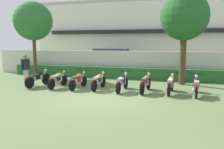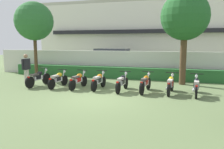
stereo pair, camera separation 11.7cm
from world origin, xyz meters
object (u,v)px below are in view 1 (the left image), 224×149
object	(u,v)px
motorcycle_in_row_7	(196,86)
inspector_person	(26,66)
motorcycle_in_row_0	(38,78)
motorcycle_in_row_5	(145,83)
motorcycle_in_row_6	(171,84)
motorcycle_in_row_4	(122,82)
motorcycle_in_row_2	(78,80)
tree_far_side	(184,17)
motorcycle_in_row_1	(58,79)
tree_near_inspector	(33,21)
parked_car	(113,60)
motorcycle_in_row_3	(99,81)

from	to	relation	value
motorcycle_in_row_7	inspector_person	distance (m)	9.17
motorcycle_in_row_0	inspector_person	xyz separation A→B (m)	(-0.92, 0.23, 0.59)
motorcycle_in_row_5	inspector_person	distance (m)	6.85
motorcycle_in_row_5	motorcycle_in_row_6	bearing A→B (deg)	-82.67
motorcycle_in_row_4	motorcycle_in_row_7	bearing A→B (deg)	-86.26
motorcycle_in_row_2	inspector_person	size ratio (longest dim) A/B	1.03
tree_far_side	motorcycle_in_row_2	size ratio (longest dim) A/B	2.89
motorcycle_in_row_0	motorcycle_in_row_6	distance (m)	7.10
motorcycle_in_row_1	tree_near_inspector	bearing A→B (deg)	51.97
tree_near_inspector	tree_far_side	world-z (taller)	tree_near_inspector
motorcycle_in_row_2	inspector_person	world-z (taller)	inspector_person
motorcycle_in_row_4	motorcycle_in_row_7	distance (m)	3.47
tree_far_side	motorcycle_in_row_1	distance (m)	7.78
motorcycle_in_row_1	motorcycle_in_row_5	world-z (taller)	motorcycle_in_row_5
motorcycle_in_row_0	motorcycle_in_row_1	bearing A→B (deg)	-84.65
tree_far_side	motorcycle_in_row_5	distance (m)	4.64
motorcycle_in_row_5	parked_car	bearing A→B (deg)	32.70
motorcycle_in_row_6	motorcycle_in_row_7	size ratio (longest dim) A/B	0.96
motorcycle_in_row_2	motorcycle_in_row_0	bearing A→B (deg)	96.31
motorcycle_in_row_0	motorcycle_in_row_2	xyz separation A→B (m)	(2.39, 0.05, -0.02)
motorcycle_in_row_0	motorcycle_in_row_3	size ratio (longest dim) A/B	1.09
motorcycle_in_row_3	tree_far_side	bearing A→B (deg)	-54.42
motorcycle_in_row_2	motorcycle_in_row_1	bearing A→B (deg)	98.05
tree_near_inspector	motorcycle_in_row_1	world-z (taller)	tree_near_inspector
motorcycle_in_row_2	motorcycle_in_row_7	bearing A→B (deg)	-84.11
parked_car	motorcycle_in_row_4	world-z (taller)	parked_car
motorcycle_in_row_6	inspector_person	size ratio (longest dim) A/B	1.06
motorcycle_in_row_4	motorcycle_in_row_5	bearing A→B (deg)	-84.30
motorcycle_in_row_6	motorcycle_in_row_4	bearing A→B (deg)	97.11
motorcycle_in_row_1	motorcycle_in_row_7	distance (m)	6.99
tree_near_inspector	motorcycle_in_row_5	world-z (taller)	tree_near_inspector
tree_near_inspector	motorcycle_in_row_4	xyz separation A→B (m)	(7.12, -3.12, -3.41)
motorcycle_in_row_1	motorcycle_in_row_6	distance (m)	5.86
tree_near_inspector	motorcycle_in_row_0	bearing A→B (deg)	-53.64
motorcycle_in_row_1	inspector_person	xyz separation A→B (m)	(-2.15, 0.23, 0.61)
parked_car	motorcycle_in_row_7	world-z (taller)	parked_car
tree_far_side	motorcycle_in_row_1	size ratio (longest dim) A/B	2.90
parked_car	tree_far_side	xyz separation A→B (m)	(5.54, -4.92, 2.87)
motorcycle_in_row_2	motorcycle_in_row_3	world-z (taller)	motorcycle_in_row_3
motorcycle_in_row_4	inspector_person	size ratio (longest dim) A/B	1.10
motorcycle_in_row_3	motorcycle_in_row_4	world-z (taller)	motorcycle_in_row_4
parked_car	motorcycle_in_row_6	xyz separation A→B (m)	(4.99, -7.58, -0.49)
inspector_person	motorcycle_in_row_0	bearing A→B (deg)	-13.79
parked_car	tree_far_side	size ratio (longest dim) A/B	0.88
tree_near_inspector	motorcycle_in_row_6	size ratio (longest dim) A/B	2.81
motorcycle_in_row_0	motorcycle_in_row_4	bearing A→B (deg)	-83.40
motorcycle_in_row_0	motorcycle_in_row_3	distance (m)	3.50
motorcycle_in_row_0	motorcycle_in_row_3	world-z (taller)	motorcycle_in_row_0
motorcycle_in_row_2	motorcycle_in_row_4	xyz separation A→B (m)	(2.37, 0.02, 0.00)
motorcycle_in_row_5	motorcycle_in_row_1	bearing A→B (deg)	97.86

